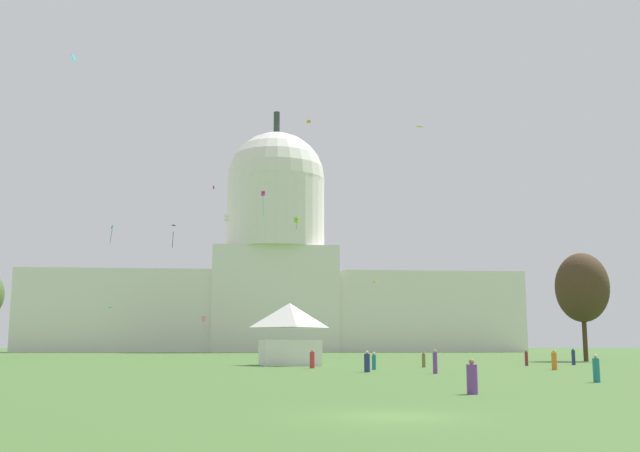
{
  "coord_description": "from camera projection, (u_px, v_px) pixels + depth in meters",
  "views": [
    {
      "loc": [
        -4.14,
        -22.75,
        2.16
      ],
      "look_at": [
        5.41,
        90.5,
        20.37
      ],
      "focal_mm": 41.48,
      "sensor_mm": 36.0,
      "label": 1
    }
  ],
  "objects": [
    {
      "name": "kite_cyan_high",
      "position": [
        74.0,
        58.0,
        123.41
      ],
      "size": [
        0.63,
        1.06,
        1.18
      ],
      "rotation": [
        0.0,
        0.0,
        0.54
      ],
      "color": "#33BCDB"
    },
    {
      "name": "person_maroon_near_tree_east",
      "position": [
        526.0,
        358.0,
        74.61
      ],
      "size": [
        0.33,
        0.33,
        1.58
      ],
      "rotation": [
        0.0,
        0.0,
        3.12
      ],
      "color": "maroon",
      "rests_on": "ground_plane"
    },
    {
      "name": "person_olive_lawn_far_left",
      "position": [
        424.0,
        360.0,
        69.51
      ],
      "size": [
        0.33,
        0.33,
        1.48
      ],
      "rotation": [
        0.0,
        0.0,
        3.14
      ],
      "color": "olive",
      "rests_on": "ground_plane"
    },
    {
      "name": "kite_black_mid",
      "position": [
        171.0,
        229.0,
        115.74
      ],
      "size": [
        0.93,
        1.37,
        3.27
      ],
      "rotation": [
        0.0,
        0.0,
        4.63
      ],
      "color": "black"
    },
    {
      "name": "person_purple_front_left",
      "position": [
        472.0,
        378.0,
        32.23
      ],
      "size": [
        0.67,
        0.67,
        1.53
      ],
      "rotation": [
        0.0,
        0.0,
        5.38
      ],
      "color": "#703D93",
      "rests_on": "ground_plane"
    },
    {
      "name": "kite_pink_low",
      "position": [
        204.0,
        320.0,
        173.43
      ],
      "size": [
        0.92,
        0.48,
        3.3
      ],
      "rotation": [
        0.0,
        0.0,
        2.66
      ],
      "color": "pink"
    },
    {
      "name": "person_purple_mid_left",
      "position": [
        435.0,
        362.0,
        54.75
      ],
      "size": [
        0.47,
        0.47,
        1.77
      ],
      "rotation": [
        0.0,
        0.0,
        0.89
      ],
      "color": "#703D93",
      "rests_on": "ground_plane"
    },
    {
      "name": "kite_turquoise_mid",
      "position": [
        112.0,
        231.0,
        161.77
      ],
      "size": [
        0.52,
        0.54,
        4.13
      ],
      "rotation": [
        0.0,
        0.0,
        3.68
      ],
      "color": "teal"
    },
    {
      "name": "kite_white_mid",
      "position": [
        227.0,
        218.0,
        94.82
      ],
      "size": [
        0.68,
        0.68,
        3.41
      ],
      "rotation": [
        0.0,
        0.0,
        4.73
      ],
      "color": "white"
    },
    {
      "name": "capitol_building",
      "position": [
        275.0,
        273.0,
        207.52
      ],
      "size": [
        136.76,
        27.89,
        68.92
      ],
      "color": "silver",
      "rests_on": "ground_plane"
    },
    {
      "name": "person_teal_aisle_center",
      "position": [
        374.0,
        362.0,
        63.09
      ],
      "size": [
        0.49,
        0.49,
        1.5
      ],
      "rotation": [
        0.0,
        0.0,
        0.71
      ],
      "color": "#1E757A",
      "rests_on": "ground_plane"
    },
    {
      "name": "kite_red_high",
      "position": [
        214.0,
        188.0,
        186.46
      ],
      "size": [
        0.52,
        0.71,
        0.85
      ],
      "rotation": [
        0.0,
        0.0,
        1.27
      ],
      "color": "red"
    },
    {
      "name": "person_navy_edge_east",
      "position": [
        573.0,
        357.0,
        77.23
      ],
      "size": [
        0.4,
        0.4,
        1.76
      ],
      "rotation": [
        0.0,
        0.0,
        1.49
      ],
      "color": "navy",
      "rests_on": "ground_plane"
    },
    {
      "name": "kite_lime_mid",
      "position": [
        297.0,
        220.0,
        155.27
      ],
      "size": [
        1.38,
        1.39,
        2.51
      ],
      "rotation": [
        0.0,
        0.0,
        5.66
      ],
      "color": "#8CD133"
    },
    {
      "name": "kite_green_low",
      "position": [
        109.0,
        309.0,
        153.4
      ],
      "size": [
        1.18,
        1.25,
        0.31
      ],
      "rotation": [
        0.0,
        0.0,
        4.03
      ],
      "color": "green"
    },
    {
      "name": "ground_plane",
      "position": [
        393.0,
        416.0,
        22.38
      ],
      "size": [
        800.0,
        800.0,
        0.0
      ],
      "primitive_type": "plane",
      "color": "#42662D"
    },
    {
      "name": "kite_gold_high",
      "position": [
        309.0,
        122.0,
        189.74
      ],
      "size": [
        1.01,
        1.0,
        0.81
      ],
      "rotation": [
        0.0,
        0.0,
        5.18
      ],
      "color": "gold"
    },
    {
      "name": "kite_orange_low",
      "position": [
        371.0,
        285.0,
        125.8
      ],
      "size": [
        1.39,
        1.73,
        0.29
      ],
      "rotation": [
        0.0,
        0.0,
        4.3
      ],
      "color": "orange"
    },
    {
      "name": "person_navy_near_tree_west",
      "position": [
        367.0,
        363.0,
        57.47
      ],
      "size": [
        0.64,
        0.64,
        1.65
      ],
      "rotation": [
        0.0,
        0.0,
        2.22
      ],
      "color": "navy",
      "rests_on": "ground_plane"
    },
    {
      "name": "person_red_back_left",
      "position": [
        312.0,
        360.0,
        67.13
      ],
      "size": [
        0.6,
        0.6,
        1.67
      ],
      "rotation": [
        0.0,
        0.0,
        0.42
      ],
      "color": "red",
      "rests_on": "ground_plane"
    },
    {
      "name": "event_tent",
      "position": [
        289.0,
        333.0,
        76.86
      ],
      "size": [
        6.7,
        7.27,
        6.42
      ],
      "rotation": [
        0.0,
        0.0,
        0.11
      ],
      "color": "white",
      "rests_on": "ground_plane"
    },
    {
      "name": "kite_yellow_high",
      "position": [
        418.0,
        130.0,
        119.99
      ],
      "size": [
        1.5,
        1.23,
        0.19
      ],
      "rotation": [
        0.0,
        0.0,
        3.57
      ],
      "color": "yellow"
    },
    {
      "name": "tree_east_near",
      "position": [
        582.0,
        288.0,
        95.03
      ],
      "size": [
        9.42,
        9.41,
        13.84
      ],
      "color": "#42301E",
      "rests_on": "ground_plane"
    },
    {
      "name": "kite_magenta_mid",
      "position": [
        263.0,
        194.0,
        125.63
      ],
      "size": [
        0.8,
        0.75,
        4.28
      ],
      "rotation": [
        0.0,
        0.0,
        4.55
      ],
      "color": "#D1339E"
    },
    {
      "name": "person_orange_mid_center",
      "position": [
        554.0,
        361.0,
        62.57
      ],
      "size": [
        0.47,
        0.47,
        1.69
      ],
      "rotation": [
        0.0,
        0.0,
        1.52
      ],
      "color": "orange",
      "rests_on": "ground_plane"
    },
    {
      "name": "person_teal_front_center",
      "position": [
        596.0,
        370.0,
        42.12
      ],
      "size": [
        0.49,
        0.49,
        1.59
      ],
      "rotation": [
        0.0,
        0.0,
        1.94
      ],
      "color": "#1E757A",
      "rests_on": "ground_plane"
    }
  ]
}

